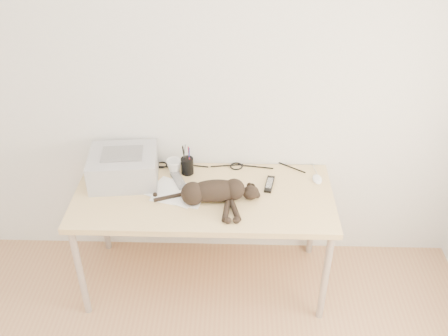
{
  "coord_description": "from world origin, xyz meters",
  "views": [
    {
      "loc": [
        0.19,
        -1.06,
        2.6
      ],
      "look_at": [
        0.13,
        1.34,
        0.97
      ],
      "focal_mm": 40.0,
      "sensor_mm": 36.0,
      "label": 1
    }
  ],
  "objects_px": {
    "mug": "(174,166)",
    "desk": "(205,203)",
    "pen_cup": "(187,165)",
    "mouse": "(317,178)",
    "printer": "(124,167)",
    "cat": "(212,193)"
  },
  "relations": [
    {
      "from": "printer",
      "to": "desk",
      "type": "bearing_deg",
      "value": -7.08
    },
    {
      "from": "desk",
      "to": "cat",
      "type": "distance_m",
      "value": 0.25
    },
    {
      "from": "mug",
      "to": "mouse",
      "type": "bearing_deg",
      "value": -3.8
    },
    {
      "from": "pen_cup",
      "to": "mug",
      "type": "bearing_deg",
      "value": 176.01
    },
    {
      "from": "cat",
      "to": "pen_cup",
      "type": "height_order",
      "value": "pen_cup"
    },
    {
      "from": "cat",
      "to": "mug",
      "type": "bearing_deg",
      "value": 124.42
    },
    {
      "from": "cat",
      "to": "pen_cup",
      "type": "relative_size",
      "value": 3.1
    },
    {
      "from": "mug",
      "to": "mouse",
      "type": "distance_m",
      "value": 0.93
    },
    {
      "from": "desk",
      "to": "mug",
      "type": "distance_m",
      "value": 0.31
    },
    {
      "from": "mug",
      "to": "desk",
      "type": "bearing_deg",
      "value": -36.35
    },
    {
      "from": "printer",
      "to": "mug",
      "type": "height_order",
      "value": "printer"
    },
    {
      "from": "desk",
      "to": "pen_cup",
      "type": "height_order",
      "value": "pen_cup"
    },
    {
      "from": "desk",
      "to": "printer",
      "type": "relative_size",
      "value": 3.52
    },
    {
      "from": "mug",
      "to": "pen_cup",
      "type": "height_order",
      "value": "pen_cup"
    },
    {
      "from": "printer",
      "to": "mouse",
      "type": "distance_m",
      "value": 1.24
    },
    {
      "from": "mug",
      "to": "cat",
      "type": "bearing_deg",
      "value": -49.06
    },
    {
      "from": "mug",
      "to": "pen_cup",
      "type": "distance_m",
      "value": 0.09
    },
    {
      "from": "cat",
      "to": "pen_cup",
      "type": "xyz_separation_m",
      "value": [
        -0.18,
        0.3,
        -0.01
      ]
    },
    {
      "from": "pen_cup",
      "to": "mouse",
      "type": "distance_m",
      "value": 0.84
    },
    {
      "from": "mug",
      "to": "pen_cup",
      "type": "bearing_deg",
      "value": -3.99
    },
    {
      "from": "mouse",
      "to": "mug",
      "type": "bearing_deg",
      "value": 173.09
    },
    {
      "from": "printer",
      "to": "mug",
      "type": "distance_m",
      "value": 0.32
    }
  ]
}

